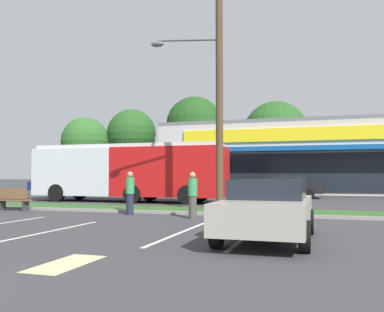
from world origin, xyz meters
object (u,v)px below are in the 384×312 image
object	(u,v)px
utility_pole	(216,83)
car_0	(61,184)
city_bus	(128,171)
car_2	(268,209)
car_3	(289,186)
pedestrian_near_bench	(193,195)
pedestrian_by_pole	(130,193)
bus_stop_bench	(13,199)
car_1	(138,185)

from	to	relation	value
utility_pole	car_0	distance (m)	19.65
utility_pole	car_0	world-z (taller)	utility_pole
utility_pole	city_bus	size ratio (longest dim) A/B	0.88
utility_pole	car_2	world-z (taller)	utility_pole
utility_pole	car_0	xyz separation A→B (m)	(-15.35, 11.39, -4.54)
car_3	pedestrian_near_bench	xyz separation A→B (m)	(-2.16, -14.52, 0.05)
pedestrian_by_pole	bus_stop_bench	bearing A→B (deg)	178.75
bus_stop_bench	car_2	distance (m)	12.45
pedestrian_near_bench	pedestrian_by_pole	distance (m)	2.82
pedestrian_near_bench	pedestrian_by_pole	world-z (taller)	pedestrian_by_pole
bus_stop_bench	car_3	xyz separation A→B (m)	(10.48, 13.72, 0.27)
car_0	car_1	xyz separation A→B (m)	(6.25, 0.61, 0.01)
utility_pole	city_bus	distance (m)	8.89
car_2	car_3	size ratio (longest dim) A/B	0.96
car_0	pedestrian_by_pole	world-z (taller)	pedestrian_by_pole
utility_pole	pedestrian_by_pole	size ratio (longest dim) A/B	6.02
city_bus	car_1	size ratio (longest dim) A/B	2.36
city_bus	car_3	xyz separation A→B (m)	(8.42, 6.80, -0.99)
car_2	pedestrian_near_bench	size ratio (longest dim) A/B	2.63
pedestrian_near_bench	utility_pole	bearing A→B (deg)	37.11
city_bus	car_2	xyz separation A→B (m)	(9.39, -11.81, -1.02)
city_bus	car_2	distance (m)	15.13
pedestrian_by_pole	city_bus	bearing A→B (deg)	116.66
car_0	pedestrian_by_pole	size ratio (longest dim) A/B	2.88
bus_stop_bench	pedestrian_near_bench	distance (m)	8.36
car_0	car_2	size ratio (longest dim) A/B	1.12
car_1	car_3	distance (m)	11.09
car_3	pedestrian_by_pole	size ratio (longest dim) A/B	2.69
pedestrian_near_bench	bus_stop_bench	bearing A→B (deg)	125.04
car_0	pedestrian_near_bench	xyz separation A→B (m)	(15.18, -14.12, 0.02)
bus_stop_bench	car_2	xyz separation A→B (m)	(11.45, -4.89, 0.24)
city_bus	car_1	distance (m)	7.56
utility_pole	bus_stop_bench	bearing A→B (deg)	-167.21
city_bus	bus_stop_bench	bearing A→B (deg)	73.64
car_2	car_1	bearing A→B (deg)	-147.35
bus_stop_bench	car_2	bearing A→B (deg)	156.86
car_2	pedestrian_by_pole	xyz separation A→B (m)	(-5.86, 4.76, 0.09)
car_0	car_1	world-z (taller)	car_1
city_bus	car_1	world-z (taller)	city_bus
car_1	pedestrian_by_pole	xyz separation A→B (m)	(6.20, -14.06, 0.03)
car_1	car_2	distance (m)	22.36
utility_pole	city_bus	bearing A→B (deg)	142.15
utility_pole	city_bus	xyz separation A→B (m)	(-6.43, 5.00, -3.57)
bus_stop_bench	car_3	distance (m)	17.27
car_1	car_3	bearing A→B (deg)	178.90
pedestrian_by_pole	car_1	bearing A→B (deg)	113.86
car_3	bus_stop_bench	bearing A→B (deg)	52.64
car_2	car_3	bearing A→B (deg)	-177.02
utility_pole	car_0	bearing A→B (deg)	143.41
car_1	car_3	world-z (taller)	car_1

